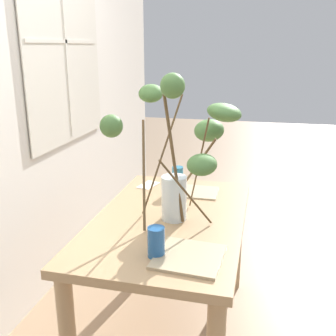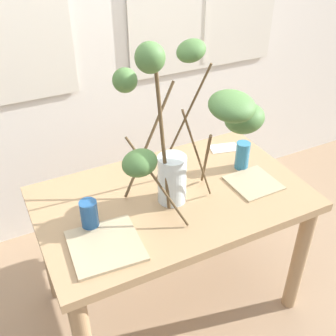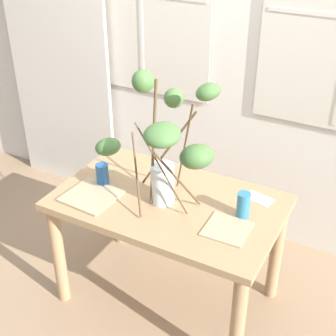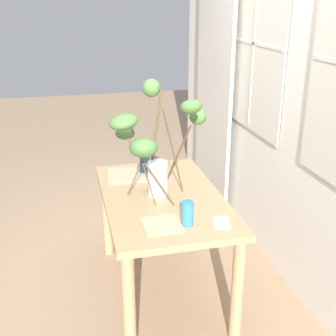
{
  "view_description": "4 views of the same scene",
  "coord_description": "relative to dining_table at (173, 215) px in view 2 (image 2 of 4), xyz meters",
  "views": [
    {
      "loc": [
        -1.86,
        -0.44,
        1.6
      ],
      "look_at": [
        0.02,
        0.02,
        1.0
      ],
      "focal_mm": 42.4,
      "sensor_mm": 36.0,
      "label": 1
    },
    {
      "loc": [
        -0.7,
        -1.35,
        1.93
      ],
      "look_at": [
        -0.02,
        0.0,
        0.9
      ],
      "focal_mm": 44.08,
      "sensor_mm": 36.0,
      "label": 2
    },
    {
      "loc": [
        1.05,
        -1.95,
        2.27
      ],
      "look_at": [
        0.01,
        -0.02,
        0.96
      ],
      "focal_mm": 51.57,
      "sensor_mm": 36.0,
      "label": 3
    },
    {
      "loc": [
        2.54,
        -0.57,
        1.95
      ],
      "look_at": [
        0.03,
        0.03,
        0.94
      ],
      "focal_mm": 46.56,
      "sensor_mm": 36.0,
      "label": 4
    }
  ],
  "objects": [
    {
      "name": "dining_table",
      "position": [
        0.0,
        0.0,
        0.0
      ],
      "size": [
        1.26,
        0.77,
        0.74
      ],
      "color": "tan",
      "rests_on": "ground"
    },
    {
      "name": "vase_with_branches",
      "position": [
        0.03,
        -0.06,
        0.51
      ],
      "size": [
        0.7,
        0.71,
        0.75
      ],
      "color": "silver",
      "rests_on": "dining_table"
    },
    {
      "name": "drinking_glass_blue_left",
      "position": [
        -0.41,
        -0.04,
        0.19
      ],
      "size": [
        0.07,
        0.07,
        0.13
      ],
      "primitive_type": "cylinder",
      "color": "#235693",
      "rests_on": "dining_table"
    },
    {
      "name": "drinking_glass_blue_right",
      "position": [
        0.42,
        0.05,
        0.2
      ],
      "size": [
        0.07,
        0.07,
        0.15
      ],
      "primitive_type": "cylinder",
      "color": "teal",
      "rests_on": "dining_table"
    },
    {
      "name": "napkin_folded",
      "position": [
        0.45,
        0.25,
        0.12
      ],
      "size": [
        0.17,
        0.13,
        0.0
      ],
      "primitive_type": "cube",
      "rotation": [
        0.0,
        0.0,
        -0.25
      ],
      "color": "silver",
      "rests_on": "dining_table"
    },
    {
      "name": "plate_square_right",
      "position": [
        0.39,
        -0.09,
        0.13
      ],
      "size": [
        0.23,
        0.23,
        0.01
      ],
      "primitive_type": "cube",
      "rotation": [
        0.0,
        0.0,
        0.02
      ],
      "color": "tan",
      "rests_on": "dining_table"
    },
    {
      "name": "plate_square_left",
      "position": [
        -0.39,
        -0.18,
        0.13
      ],
      "size": [
        0.3,
        0.3,
        0.01
      ],
      "primitive_type": "cube",
      "rotation": [
        0.0,
        0.0,
        -0.07
      ],
      "color": "tan",
      "rests_on": "dining_table"
    },
    {
      "name": "ground",
      "position": [
        0.0,
        0.0,
        -0.62
      ],
      "size": [
        14.0,
        14.0,
        0.0
      ],
      "primitive_type": "plane",
      "color": "#9E7F60"
    }
  ]
}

